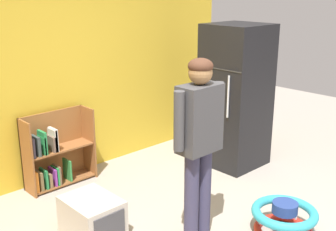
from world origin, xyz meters
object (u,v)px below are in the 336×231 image
Objects in this scene: standing_person at (199,135)px; refrigerator at (236,96)px; pet_carrier at (92,217)px; baby_walker at (284,218)px; bookshelf at (54,154)px.

refrigerator is at bearing 28.19° from standing_person.
pet_carrier is (-0.66, 0.70, -0.81)m from standing_person.
baby_walker is (0.63, -0.51, -0.84)m from standing_person.
standing_person is 3.00× the size of pet_carrier.
baby_walker is at bearing -38.79° from standing_person.
bookshelf is 2.59m from baby_walker.
standing_person reaches higher than baby_walker.
refrigerator is 2.39m from pet_carrier.
pet_carrier is (-1.29, 1.21, 0.02)m from baby_walker.
refrigerator is at bearing -26.61° from bookshelf.
standing_person reaches higher than bookshelf.
pet_carrier is at bearing -175.74° from refrigerator.
bookshelf is 1.22m from pet_carrier.
baby_walker is (-0.99, -1.37, -0.73)m from refrigerator.
standing_person is 1.26m from pet_carrier.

